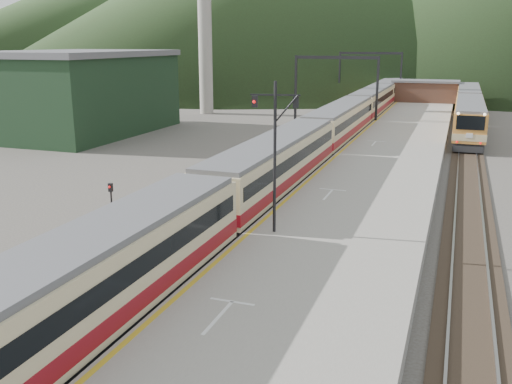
% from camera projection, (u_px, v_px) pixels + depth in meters
% --- Properties ---
extents(track_main, '(2.60, 200.00, 0.23)m').
position_uv_depth(track_main, '(330.00, 151.00, 50.64)').
color(track_main, black).
rests_on(track_main, ground).
extents(track_far, '(2.60, 200.00, 0.23)m').
position_uv_depth(track_far, '(277.00, 148.00, 52.26)').
color(track_far, black).
rests_on(track_far, ground).
extents(track_second, '(2.60, 200.00, 0.23)m').
position_uv_depth(track_second, '(468.00, 160.00, 46.91)').
color(track_second, black).
rests_on(track_second, ground).
extents(platform, '(8.00, 100.00, 1.00)m').
position_uv_depth(platform, '(392.00, 155.00, 46.89)').
color(platform, gray).
rests_on(platform, ground).
extents(gantry_near, '(9.55, 0.25, 8.00)m').
position_uv_depth(gantry_near, '(336.00, 78.00, 63.81)').
color(gantry_near, black).
rests_on(gantry_near, ground).
extents(gantry_far, '(9.55, 0.25, 8.00)m').
position_uv_depth(gantry_far, '(370.00, 68.00, 86.57)').
color(gantry_far, black).
rests_on(gantry_far, ground).
extents(warehouse, '(14.50, 20.50, 8.60)m').
position_uv_depth(warehouse, '(76.00, 92.00, 60.45)').
color(warehouse, black).
rests_on(warehouse, ground).
extents(station_shed, '(9.40, 4.40, 3.10)m').
position_uv_depth(station_shed, '(425.00, 91.00, 82.79)').
color(station_shed, '#4C3025').
rests_on(station_shed, platform).
extents(hill_d, '(200.00, 200.00, 55.00)m').
position_uv_depth(hill_d, '(171.00, 1.00, 264.64)').
color(hill_d, '#314524').
rests_on(hill_d, ground).
extents(main_train, '(2.93, 100.52, 3.58)m').
position_uv_depth(main_train, '(340.00, 123.00, 53.85)').
color(main_train, '#CCB989').
rests_on(main_train, track_main).
extents(second_train, '(2.80, 38.20, 3.42)m').
position_uv_depth(second_train, '(469.00, 109.00, 66.06)').
color(second_train, '#D48839').
rests_on(second_train, track_second).
extents(signal_mast, '(2.17, 0.59, 6.88)m').
position_uv_depth(signal_mast, '(275.00, 142.00, 25.35)').
color(signal_mast, black).
rests_on(signal_mast, platform).
extents(short_signal_a, '(0.26, 0.22, 2.27)m').
position_uv_depth(short_signal_a, '(100.00, 248.00, 22.98)').
color(short_signal_a, black).
rests_on(short_signal_a, ground).
extents(short_signal_b, '(0.27, 0.24, 2.27)m').
position_uv_depth(short_signal_b, '(269.00, 156.00, 41.30)').
color(short_signal_b, black).
rests_on(short_signal_b, ground).
extents(short_signal_c, '(0.23, 0.18, 2.27)m').
position_uv_depth(short_signal_c, '(111.00, 198.00, 30.31)').
color(short_signal_c, black).
rests_on(short_signal_c, ground).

